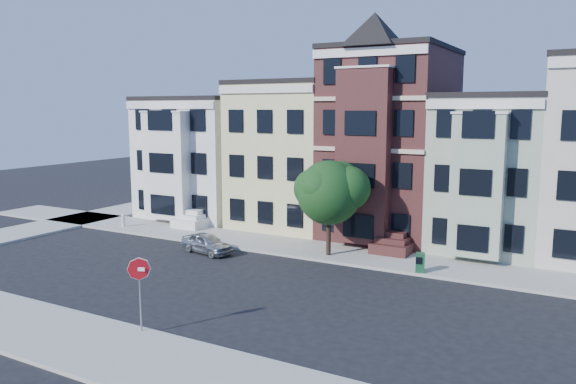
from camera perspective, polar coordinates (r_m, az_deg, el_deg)
The scene contains 12 objects.
ground at distance 25.80m, azimuth -0.57°, elevation -10.57°, with size 120.00×120.00×0.00m, color black.
far_sidewalk at distance 32.66m, azimuth 6.45°, elevation -6.37°, with size 60.00×4.00×0.15m, color #9E9B93.
near_sidewalk at distance 19.74m, azimuth -12.69°, elevation -16.77°, with size 60.00×4.00×0.15m, color #9E9B93.
house_white at distance 44.96m, azimuth -8.05°, elevation 3.41°, with size 8.00×9.00×9.00m, color white.
house_yellow at distance 40.60m, azimuth 0.99°, elevation 3.66°, with size 7.00×9.00×10.00m, color beige.
house_brown at distance 37.74m, azimuth 10.44°, elevation 4.67°, with size 7.00×9.00×12.00m, color #421D1B.
house_green at distance 36.31m, azimuth 20.13°, elevation 1.77°, with size 6.00×9.00×9.00m, color #9AA98F.
street_tree at distance 31.60m, azimuth 4.18°, elevation -0.51°, with size 5.75×5.75×6.69m, color #20501D, non-canonical shape.
parked_car at distance 33.37m, azimuth -8.24°, elevation -5.17°, with size 1.40×3.49×1.19m, color #A9ABB1.
newspaper_box at distance 29.54m, azimuth 13.28°, elevation -6.99°, with size 0.46×0.40×1.01m, color #1E5832.
fire_hydrant at distance 41.33m, azimuth -16.38°, elevation -2.89°, with size 0.26×0.26×0.73m, color silver.
stop_sign at distance 21.89m, azimuth -14.80°, elevation -9.57°, with size 0.88×0.12×3.20m, color red, non-canonical shape.
Camera 1 is at (12.10, -21.16, 8.43)m, focal length 35.00 mm.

